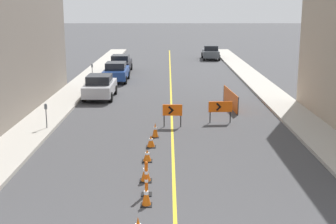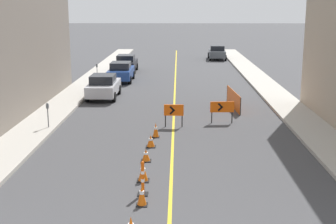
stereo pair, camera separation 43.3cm
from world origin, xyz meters
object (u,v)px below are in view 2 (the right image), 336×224
(traffic_cone_fifth, at_px, (151,141))
(parking_meter_far_curb, at_px, (97,69))
(parking_meter_near_curb, at_px, (48,110))
(delineator_post_front, at_px, (143,180))
(traffic_cone_second, at_px, (142,195))
(parked_car_opposite_side, at_px, (217,52))
(parked_car_curb_near, at_px, (104,86))
(parked_car_curb_mid, at_px, (121,72))
(traffic_cone_fourth, at_px, (146,155))
(arrow_barricade_primary, at_px, (174,111))
(arrow_barricade_secondary, at_px, (222,108))
(traffic_cone_farthest, at_px, (156,130))
(parked_car_curb_far, at_px, (126,63))
(traffic_cone_third, at_px, (143,172))

(traffic_cone_fifth, relative_size, parking_meter_far_curb, 0.39)
(parking_meter_near_curb, bearing_deg, delineator_post_front, -56.41)
(traffic_cone_second, relative_size, parked_car_opposite_side, 0.15)
(parked_car_curb_near, height_order, parked_car_curb_mid, same)
(traffic_cone_second, bearing_deg, traffic_cone_fourth, 92.12)
(arrow_barricade_primary, distance_m, parked_car_curb_mid, 15.09)
(parked_car_curb_near, bearing_deg, parking_meter_far_curb, 103.35)
(arrow_barricade_secondary, height_order, parked_car_curb_near, parked_car_curb_near)
(arrow_barricade_primary, relative_size, parking_meter_near_curb, 0.95)
(traffic_cone_second, height_order, arrow_barricade_secondary, arrow_barricade_secondary)
(traffic_cone_fourth, relative_size, traffic_cone_farthest, 0.72)
(parked_car_curb_far, relative_size, parking_meter_near_curb, 3.49)
(traffic_cone_fifth, distance_m, parked_car_curb_mid, 18.25)
(traffic_cone_farthest, relative_size, parked_car_curb_far, 0.16)
(traffic_cone_second, height_order, parked_car_opposite_side, parked_car_opposite_side)
(arrow_barricade_secondary, relative_size, parking_meter_far_curb, 0.91)
(parked_car_curb_far, xyz_separation_m, parking_meter_far_curb, (-1.63, -6.31, 0.34))
(delineator_post_front, relative_size, arrow_barricade_primary, 0.99)
(traffic_cone_third, xyz_separation_m, parking_meter_far_curb, (-5.22, 21.15, 0.80))
(parked_car_curb_near, xyz_separation_m, parking_meter_far_curb, (-1.48, 6.11, 0.34))
(parked_car_curb_near, height_order, parking_meter_near_curb, parked_car_curb_near)
(traffic_cone_second, distance_m, parking_meter_near_curb, 10.32)
(traffic_cone_third, bearing_deg, parked_car_curb_far, 97.44)
(parked_car_curb_near, distance_m, parked_car_curb_mid, 6.96)
(traffic_cone_third, bearing_deg, traffic_cone_fourth, 91.13)
(arrow_barricade_primary, height_order, parking_meter_far_curb, parking_meter_far_curb)
(arrow_barricade_primary, bearing_deg, parking_meter_far_curb, 116.27)
(traffic_cone_second, bearing_deg, traffic_cone_fifth, 90.69)
(traffic_cone_fifth, bearing_deg, delineator_post_front, -89.54)
(arrow_barricade_secondary, height_order, parked_car_curb_mid, parked_car_curb_mid)
(parked_car_curb_near, height_order, parking_meter_far_curb, parked_car_curb_near)
(parking_meter_near_curb, bearing_deg, traffic_cone_farthest, -11.77)
(delineator_post_front, bearing_deg, arrow_barricade_secondary, 70.19)
(parked_car_curb_mid, height_order, parking_meter_far_curb, parked_car_curb_mid)
(parked_car_curb_far, distance_m, parked_car_opposite_side, 13.86)
(parked_car_opposite_side, xyz_separation_m, parking_meter_far_curb, (-10.88, -16.63, 0.34))
(parked_car_curb_near, xyz_separation_m, parked_car_opposite_side, (9.40, 22.75, 0.00))
(traffic_cone_third, bearing_deg, parked_car_opposite_side, 81.48)
(arrow_barricade_primary, xyz_separation_m, parked_car_curb_mid, (-4.42, 14.43, -0.02))
(traffic_cone_third, height_order, parked_car_curb_far, parked_car_curb_far)
(traffic_cone_second, xyz_separation_m, parked_car_curb_mid, (-3.52, 24.04, 0.47))
(traffic_cone_farthest, xyz_separation_m, delineator_post_front, (-0.11, -6.85, 0.15))
(parking_meter_far_curb, bearing_deg, parked_car_curb_mid, 24.81)
(traffic_cone_fifth, distance_m, arrow_barricade_primary, 3.66)
(parked_car_curb_near, bearing_deg, traffic_cone_fifth, -71.21)
(traffic_cone_third, xyz_separation_m, traffic_cone_fifth, (0.04, 4.07, -0.06))
(traffic_cone_third, xyz_separation_m, arrow_barricade_primary, (1.02, 7.55, 0.49))
(traffic_cone_farthest, xyz_separation_m, arrow_barricade_secondary, (3.36, 2.78, 0.48))
(arrow_barricade_secondary, bearing_deg, parking_meter_far_curb, 120.60)
(parking_meter_near_curb, height_order, parking_meter_far_curb, parking_meter_far_curb)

